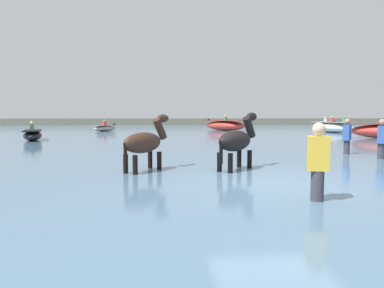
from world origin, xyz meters
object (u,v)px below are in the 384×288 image
(horse_lead_black, at_px, (237,143))
(horse_trailing_dark_bay, at_px, (145,144))
(boat_near_starboard, at_px, (333,127))
(boat_distant_east, at_px, (105,128))
(boat_near_port, at_px, (225,125))
(boat_mid_channel, at_px, (33,135))
(person_spectator_far, at_px, (381,144))
(boat_far_offshore, at_px, (327,126))
(person_onlooker_left, at_px, (347,141))
(person_onlooker_right, at_px, (318,171))

(horse_lead_black, relative_size, horse_trailing_dark_bay, 1.03)
(boat_near_starboard, distance_m, boat_distant_east, 18.55)
(horse_trailing_dark_bay, relative_size, boat_near_port, 0.42)
(boat_mid_channel, relative_size, person_spectator_far, 1.73)
(boat_mid_channel, height_order, boat_far_offshore, boat_far_offshore)
(boat_near_starboard, bearing_deg, person_onlooker_left, -116.61)
(person_onlooker_left, bearing_deg, horse_lead_black, -147.12)
(boat_mid_channel, bearing_deg, boat_distant_east, 77.55)
(boat_distant_east, bearing_deg, horse_trailing_dark_bay, -79.21)
(horse_lead_black, height_order, boat_distant_east, horse_lead_black)
(boat_near_starboard, relative_size, person_onlooker_right, 2.45)
(horse_lead_black, bearing_deg, horse_trailing_dark_bay, 179.09)
(horse_trailing_dark_bay, bearing_deg, person_onlooker_left, 23.21)
(person_onlooker_left, xyz_separation_m, person_onlooker_right, (-4.03, -6.13, 0.00))
(horse_trailing_dark_bay, distance_m, boat_far_offshore, 27.37)
(horse_lead_black, distance_m, boat_distant_east, 22.28)
(horse_lead_black, relative_size, boat_far_offshore, 0.45)
(boat_near_starboard, xyz_separation_m, person_onlooker_left, (-7.23, -14.44, 0.05))
(boat_near_port, bearing_deg, boat_near_starboard, -28.61)
(boat_mid_channel, distance_m, person_onlooker_right, 16.85)
(boat_distant_east, distance_m, person_spectator_far, 22.70)
(boat_near_port, bearing_deg, person_onlooker_right, -98.08)
(horse_lead_black, bearing_deg, person_onlooker_left, 32.88)
(boat_near_port, relative_size, person_onlooker_left, 2.58)
(horse_trailing_dark_bay, height_order, boat_mid_channel, horse_trailing_dark_bay)
(boat_near_port, relative_size, person_onlooker_right, 2.58)
(horse_trailing_dark_bay, distance_m, boat_near_port, 22.49)
(horse_trailing_dark_bay, bearing_deg, person_onlooker_right, -48.95)
(horse_trailing_dark_bay, height_order, boat_far_offshore, horse_trailing_dark_bay)
(horse_trailing_dark_bay, relative_size, person_spectator_far, 1.09)
(boat_distant_east, xyz_separation_m, person_spectator_far, (11.25, -19.71, 0.21))
(boat_mid_channel, xyz_separation_m, person_onlooker_left, (13.18, -8.02, 0.19))
(horse_lead_black, xyz_separation_m, boat_distant_east, (-6.31, 21.36, -0.41))
(horse_trailing_dark_bay, bearing_deg, boat_distant_east, 100.79)
(boat_near_port, xyz_separation_m, person_spectator_far, (0.87, -19.97, 0.02))
(horse_trailing_dark_bay, height_order, boat_distant_east, horse_trailing_dark_bay)
(boat_near_port, bearing_deg, boat_far_offshore, 3.60)
(boat_near_port, distance_m, person_onlooker_left, 18.67)
(boat_mid_channel, height_order, boat_near_starboard, boat_near_starboard)
(horse_lead_black, relative_size, boat_distant_east, 0.73)
(boat_mid_channel, bearing_deg, boat_far_offshore, 26.70)
(boat_mid_channel, distance_m, boat_far_offshore, 25.03)
(boat_near_port, distance_m, boat_far_offshore, 9.72)
(horse_lead_black, bearing_deg, boat_far_offshore, 58.23)
(boat_far_offshore, distance_m, boat_distant_east, 20.09)
(person_onlooker_right, bearing_deg, horse_trailing_dark_bay, 131.05)
(person_onlooker_right, bearing_deg, boat_far_offshore, 62.51)
(horse_lead_black, relative_size, person_spectator_far, 1.11)
(boat_near_starboard, bearing_deg, horse_lead_black, -124.17)
(horse_lead_black, distance_m, person_onlooker_left, 5.46)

